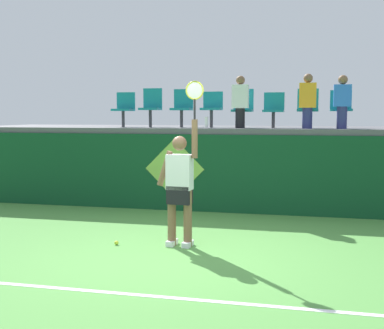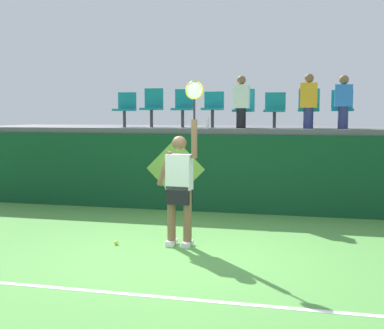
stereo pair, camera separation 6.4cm
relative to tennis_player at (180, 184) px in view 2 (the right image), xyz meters
name	(u,v)px [view 2 (the right image)]	position (x,y,z in m)	size (l,w,h in m)	color
ground_plane	(175,258)	(0.11, -0.65, -0.96)	(40.00, 40.00, 0.00)	#519342
court_back_wall	(221,173)	(0.11, 2.88, -0.15)	(12.22, 0.20, 1.61)	#0F4223
spectator_platform	(233,129)	(0.11, 4.35, 0.71)	(12.22, 3.04, 0.12)	#56565B
court_baseline_stripe	(138,295)	(0.11, -2.19, -0.96)	(11.00, 0.08, 0.01)	white
tennis_player	(180,184)	(0.00, 0.00, 0.00)	(0.75, 0.29, 2.52)	white
tennis_ball	(116,243)	(-0.98, -0.17, -0.93)	(0.07, 0.07, 0.07)	#D1E533
water_bottle	(207,123)	(-0.22, 3.03, 0.89)	(0.07, 0.07, 0.24)	white
stadium_chair_0	(125,107)	(-2.29, 3.69, 1.22)	(0.44, 0.42, 0.80)	#38383D
stadium_chair_1	(152,105)	(-1.64, 3.69, 1.26)	(0.44, 0.42, 0.89)	#38383D
stadium_chair_2	(183,106)	(-0.91, 3.69, 1.25)	(0.44, 0.42, 0.86)	#38383D
stadium_chair_3	(213,107)	(-0.23, 3.68, 1.23)	(0.44, 0.42, 0.80)	#38383D
stadium_chair_4	(244,107)	(0.46, 3.70, 1.23)	(0.44, 0.42, 0.85)	#38383D
stadium_chair_5	(275,108)	(1.13, 3.69, 1.20)	(0.44, 0.42, 0.77)	#38383D
stadium_chair_6	(309,106)	(1.84, 3.69, 1.23)	(0.44, 0.42, 0.84)	#38383D
stadium_chair_7	(342,107)	(2.52, 3.69, 1.22)	(0.44, 0.42, 0.80)	#38383D
spectator_0	(309,100)	(1.84, 3.26, 1.35)	(0.34, 0.20, 1.12)	navy
spectator_1	(343,101)	(2.52, 3.23, 1.33)	(0.34, 0.20, 1.07)	navy
spectator_2	(241,101)	(0.46, 3.28, 1.34)	(0.34, 0.20, 1.10)	black
wall_signage_mount	(176,210)	(-0.84, 2.77, -0.96)	(1.27, 0.01, 1.52)	#0F4223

